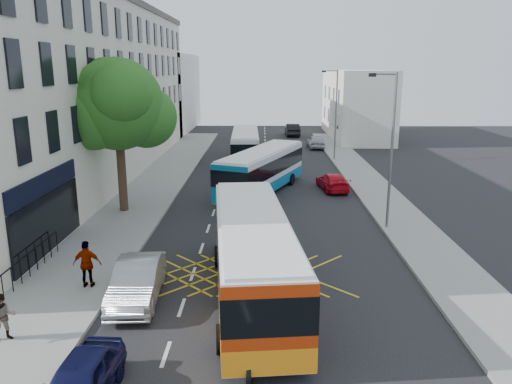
{
  "coord_description": "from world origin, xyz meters",
  "views": [
    {
      "loc": [
        -0.31,
        -13.3,
        8.39
      ],
      "look_at": [
        -0.63,
        11.31,
        2.2
      ],
      "focal_mm": 35.0,
      "sensor_mm": 36.0,
      "label": 1
    }
  ],
  "objects_px": {
    "parked_car_blue": "(80,382)",
    "red_hatchback": "(333,182)",
    "motorbike": "(253,340)",
    "bus_far": "(245,146)",
    "distant_car_grey": "(247,137)",
    "bus_mid": "(262,170)",
    "street_tree": "(117,105)",
    "lamp_near": "(390,143)",
    "parked_car_silver": "(137,281)",
    "pedestrian_near": "(3,317)",
    "distant_car_silver": "(316,141)",
    "lamp_far": "(335,110)",
    "bus_near": "(253,255)",
    "pedestrian_far": "(87,264)",
    "distant_car_dark": "(292,130)"
  },
  "relations": [
    {
      "from": "red_hatchback",
      "to": "parked_car_silver",
      "type": "bearing_deg",
      "value": 53.91
    },
    {
      "from": "bus_far",
      "to": "distant_car_grey",
      "type": "distance_m",
      "value": 12.43
    },
    {
      "from": "parked_car_silver",
      "to": "pedestrian_near",
      "type": "height_order",
      "value": "pedestrian_near"
    },
    {
      "from": "lamp_far",
      "to": "parked_car_silver",
      "type": "relative_size",
      "value": 1.79
    },
    {
      "from": "lamp_near",
      "to": "pedestrian_near",
      "type": "bearing_deg",
      "value": -141.5
    },
    {
      "from": "lamp_far",
      "to": "bus_mid",
      "type": "relative_size",
      "value": 0.76
    },
    {
      "from": "street_tree",
      "to": "lamp_far",
      "type": "bearing_deg",
      "value": 49.19
    },
    {
      "from": "street_tree",
      "to": "motorbike",
      "type": "height_order",
      "value": "street_tree"
    },
    {
      "from": "street_tree",
      "to": "red_hatchback",
      "type": "height_order",
      "value": "street_tree"
    },
    {
      "from": "lamp_near",
      "to": "bus_mid",
      "type": "bearing_deg",
      "value": 129.16
    },
    {
      "from": "bus_mid",
      "to": "red_hatchback",
      "type": "height_order",
      "value": "bus_mid"
    },
    {
      "from": "bus_mid",
      "to": "distant_car_grey",
      "type": "xyz_separation_m",
      "value": [
        -1.73,
        23.59,
        -0.93
      ]
    },
    {
      "from": "bus_near",
      "to": "motorbike",
      "type": "relative_size",
      "value": 5.09
    },
    {
      "from": "lamp_far",
      "to": "pedestrian_far",
      "type": "bearing_deg",
      "value": -115.55
    },
    {
      "from": "parked_car_silver",
      "to": "distant_car_dark",
      "type": "distance_m",
      "value": 46.18
    },
    {
      "from": "lamp_far",
      "to": "parked_car_blue",
      "type": "bearing_deg",
      "value": -107.98
    },
    {
      "from": "pedestrian_far",
      "to": "parked_car_blue",
      "type": "bearing_deg",
      "value": 105.15
    },
    {
      "from": "distant_car_grey",
      "to": "distant_car_silver",
      "type": "bearing_deg",
      "value": -34.14
    },
    {
      "from": "bus_mid",
      "to": "street_tree",
      "type": "bearing_deg",
      "value": -126.11
    },
    {
      "from": "parked_car_blue",
      "to": "distant_car_silver",
      "type": "xyz_separation_m",
      "value": [
        10.26,
        41.6,
        0.08
      ]
    },
    {
      "from": "street_tree",
      "to": "lamp_near",
      "type": "relative_size",
      "value": 1.1
    },
    {
      "from": "lamp_far",
      "to": "parked_car_silver",
      "type": "xyz_separation_m",
      "value": [
        -11.1,
        -28.4,
        -3.88
      ]
    },
    {
      "from": "lamp_far",
      "to": "parked_car_blue",
      "type": "relative_size",
      "value": 2.18
    },
    {
      "from": "lamp_far",
      "to": "lamp_near",
      "type": "bearing_deg",
      "value": -90.0
    },
    {
      "from": "street_tree",
      "to": "pedestrian_far",
      "type": "relative_size",
      "value": 4.76
    },
    {
      "from": "street_tree",
      "to": "bus_far",
      "type": "relative_size",
      "value": 0.87
    },
    {
      "from": "motorbike",
      "to": "distant_car_grey",
      "type": "xyz_separation_m",
      "value": [
        -1.5,
        44.33,
        -0.32
      ]
    },
    {
      "from": "pedestrian_far",
      "to": "parked_car_silver",
      "type": "bearing_deg",
      "value": 157.13
    },
    {
      "from": "distant_car_dark",
      "to": "street_tree",
      "type": "bearing_deg",
      "value": 68.48
    },
    {
      "from": "pedestrian_far",
      "to": "street_tree",
      "type": "bearing_deg",
      "value": -83.92
    },
    {
      "from": "bus_far",
      "to": "distant_car_grey",
      "type": "relative_size",
      "value": 2.31
    },
    {
      "from": "bus_near",
      "to": "bus_mid",
      "type": "relative_size",
      "value": 1.08
    },
    {
      "from": "street_tree",
      "to": "parked_car_blue",
      "type": "distance_m",
      "value": 18.51
    },
    {
      "from": "street_tree",
      "to": "red_hatchback",
      "type": "distance_m",
      "value": 15.41
    },
    {
      "from": "parked_car_blue",
      "to": "red_hatchback",
      "type": "bearing_deg",
      "value": 70.76
    },
    {
      "from": "lamp_near",
      "to": "motorbike",
      "type": "distance_m",
      "value": 14.86
    },
    {
      "from": "bus_near",
      "to": "street_tree",
      "type": "bearing_deg",
      "value": 119.68
    },
    {
      "from": "bus_far",
      "to": "distant_car_silver",
      "type": "relative_size",
      "value": 2.45
    },
    {
      "from": "bus_mid",
      "to": "pedestrian_far",
      "type": "xyz_separation_m",
      "value": [
        -6.65,
        -15.64,
        -0.47
      ]
    },
    {
      "from": "distant_car_grey",
      "to": "distant_car_dark",
      "type": "relative_size",
      "value": 0.96
    },
    {
      "from": "lamp_far",
      "to": "red_hatchback",
      "type": "relative_size",
      "value": 1.95
    },
    {
      "from": "lamp_near",
      "to": "pedestrian_far",
      "type": "distance_m",
      "value": 15.63
    },
    {
      "from": "bus_near",
      "to": "lamp_far",
      "type": "bearing_deg",
      "value": 70.52
    },
    {
      "from": "motorbike",
      "to": "pedestrian_far",
      "type": "height_order",
      "value": "pedestrian_far"
    },
    {
      "from": "parked_car_blue",
      "to": "distant_car_grey",
      "type": "relative_size",
      "value": 0.84
    },
    {
      "from": "parked_car_silver",
      "to": "distant_car_grey",
      "type": "bearing_deg",
      "value": 82.39
    },
    {
      "from": "lamp_far",
      "to": "distant_car_dark",
      "type": "xyz_separation_m",
      "value": [
        -2.78,
        17.02,
        -3.86
      ]
    },
    {
      "from": "distant_car_silver",
      "to": "pedestrian_near",
      "type": "bearing_deg",
      "value": 69.28
    },
    {
      "from": "distant_car_dark",
      "to": "pedestrian_far",
      "type": "height_order",
      "value": "pedestrian_far"
    },
    {
      "from": "motorbike",
      "to": "bus_far",
      "type": "bearing_deg",
      "value": 97.19
    }
  ]
}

